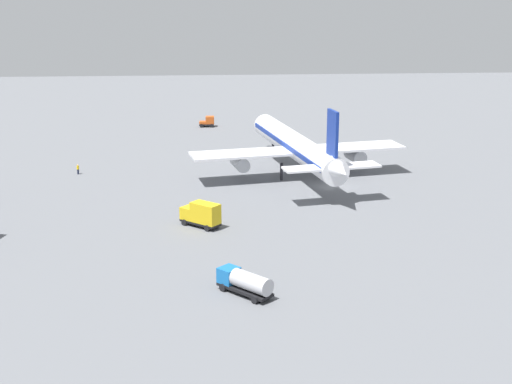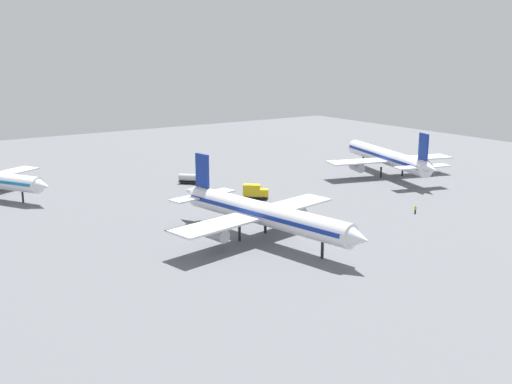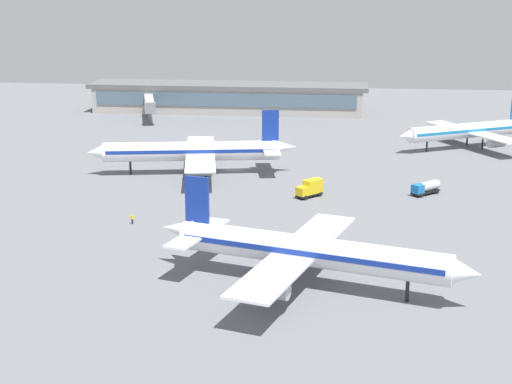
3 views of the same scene
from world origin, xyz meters
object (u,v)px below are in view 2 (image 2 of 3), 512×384
(airplane_taxiing, at_px, (263,213))
(ground_crew_worker, at_px, (415,209))
(airplane_at_gate, at_px, (388,157))
(catering_truck, at_px, (255,192))
(fuel_truck, at_px, (192,178))

(airplane_taxiing, relative_size, ground_crew_worker, 26.26)
(airplane_at_gate, bearing_deg, airplane_taxiing, 130.45)
(catering_truck, xyz_separation_m, ground_crew_worker, (28.57, 20.42, -0.85))
(airplane_taxiing, height_order, catering_truck, airplane_taxiing)
(fuel_truck, xyz_separation_m, ground_crew_worker, (50.32, 24.80, -0.54))
(airplane_at_gate, distance_m, airplane_taxiing, 65.34)
(airplane_taxiing, xyz_separation_m, fuel_truck, (-47.12, 11.13, -3.49))
(airplane_taxiing, bearing_deg, ground_crew_worker, 74.00)
(airplane_at_gate, bearing_deg, catering_truck, 108.24)
(airplane_at_gate, height_order, fuel_truck, airplane_at_gate)
(airplane_at_gate, xyz_separation_m, ground_crew_worker, (30.41, -23.47, -3.98))
(airplane_at_gate, distance_m, ground_crew_worker, 38.62)
(airplane_taxiing, bearing_deg, fuel_truck, 155.81)
(catering_truck, bearing_deg, ground_crew_worker, -13.25)
(fuel_truck, bearing_deg, ground_crew_worker, -17.36)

